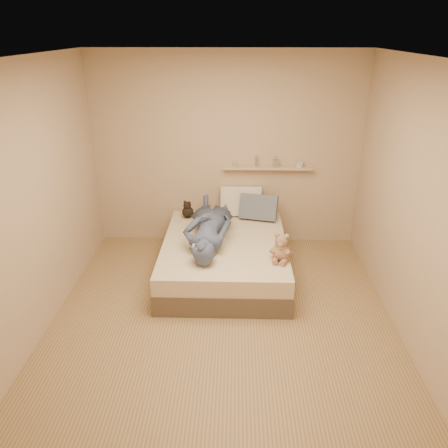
{
  "coord_description": "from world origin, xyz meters",
  "views": [
    {
      "loc": [
        0.13,
        -3.83,
        2.82
      ],
      "look_at": [
        0.0,
        0.65,
        0.8
      ],
      "focal_mm": 35.0,
      "sensor_mm": 36.0,
      "label": 1
    }
  ],
  "objects_px": {
    "game_console": "(200,248)",
    "wall_shelf": "(267,168)",
    "dark_plush": "(188,210)",
    "pillow_grey": "(259,207)",
    "bed": "(225,257)",
    "pillow_cream": "(241,201)",
    "person": "(209,225)",
    "teddy_bear": "(281,249)"
  },
  "relations": [
    {
      "from": "pillow_cream",
      "to": "person",
      "type": "xyz_separation_m",
      "value": [
        -0.39,
        -0.77,
        -0.02
      ]
    },
    {
      "from": "bed",
      "to": "wall_shelf",
      "type": "height_order",
      "value": "wall_shelf"
    },
    {
      "from": "pillow_grey",
      "to": "bed",
      "type": "bearing_deg",
      "value": -122.33
    },
    {
      "from": "game_console",
      "to": "person",
      "type": "distance_m",
      "value": 0.6
    },
    {
      "from": "bed",
      "to": "pillow_grey",
      "type": "xyz_separation_m",
      "value": [
        0.44,
        0.69,
        0.4
      ]
    },
    {
      "from": "teddy_bear",
      "to": "dark_plush",
      "type": "bearing_deg",
      "value": 134.77
    },
    {
      "from": "teddy_bear",
      "to": "pillow_cream",
      "type": "relative_size",
      "value": 0.61
    },
    {
      "from": "bed",
      "to": "dark_plush",
      "type": "relative_size",
      "value": 7.75
    },
    {
      "from": "bed",
      "to": "wall_shelf",
      "type": "bearing_deg",
      "value": 58.82
    },
    {
      "from": "pillow_cream",
      "to": "wall_shelf",
      "type": "distance_m",
      "value": 0.58
    },
    {
      "from": "wall_shelf",
      "to": "bed",
      "type": "bearing_deg",
      "value": -121.18
    },
    {
      "from": "bed",
      "to": "wall_shelf",
      "type": "relative_size",
      "value": 1.58
    },
    {
      "from": "bed",
      "to": "pillow_cream",
      "type": "xyz_separation_m",
      "value": [
        0.2,
        0.83,
        0.43
      ]
    },
    {
      "from": "dark_plush",
      "to": "game_console",
      "type": "bearing_deg",
      "value": -77.81
    },
    {
      "from": "bed",
      "to": "game_console",
      "type": "xyz_separation_m",
      "value": [
        -0.25,
        -0.54,
        0.4
      ]
    },
    {
      "from": "game_console",
      "to": "pillow_grey",
      "type": "relative_size",
      "value": 0.42
    },
    {
      "from": "bed",
      "to": "dark_plush",
      "type": "bearing_deg",
      "value": 126.83
    },
    {
      "from": "bed",
      "to": "person",
      "type": "relative_size",
      "value": 1.23
    },
    {
      "from": "person",
      "to": "dark_plush",
      "type": "bearing_deg",
      "value": -59.53
    },
    {
      "from": "pillow_cream",
      "to": "pillow_grey",
      "type": "distance_m",
      "value": 0.28
    },
    {
      "from": "dark_plush",
      "to": "pillow_grey",
      "type": "height_order",
      "value": "pillow_grey"
    },
    {
      "from": "bed",
      "to": "pillow_grey",
      "type": "bearing_deg",
      "value": 57.67
    },
    {
      "from": "dark_plush",
      "to": "teddy_bear",
      "type": "bearing_deg",
      "value": -45.23
    },
    {
      "from": "bed",
      "to": "dark_plush",
      "type": "xyz_separation_m",
      "value": [
        -0.52,
        0.7,
        0.33
      ]
    },
    {
      "from": "pillow_cream",
      "to": "pillow_grey",
      "type": "xyz_separation_m",
      "value": [
        0.24,
        -0.14,
        -0.03
      ]
    },
    {
      "from": "bed",
      "to": "game_console",
      "type": "relative_size",
      "value": 9.14
    },
    {
      "from": "bed",
      "to": "teddy_bear",
      "type": "relative_size",
      "value": 5.64
    },
    {
      "from": "dark_plush",
      "to": "pillow_cream",
      "type": "height_order",
      "value": "pillow_cream"
    },
    {
      "from": "pillow_grey",
      "to": "person",
      "type": "xyz_separation_m",
      "value": [
        -0.63,
        -0.63,
        0.01
      ]
    },
    {
      "from": "game_console",
      "to": "teddy_bear",
      "type": "bearing_deg",
      "value": 4.4
    },
    {
      "from": "dark_plush",
      "to": "pillow_grey",
      "type": "distance_m",
      "value": 0.96
    },
    {
      "from": "person",
      "to": "wall_shelf",
      "type": "xyz_separation_m",
      "value": [
        0.74,
        0.85,
        0.47
      ]
    },
    {
      "from": "pillow_cream",
      "to": "bed",
      "type": "bearing_deg",
      "value": -103.55
    },
    {
      "from": "game_console",
      "to": "wall_shelf",
      "type": "height_order",
      "value": "wall_shelf"
    },
    {
      "from": "person",
      "to": "bed",
      "type": "bearing_deg",
      "value": 166.75
    },
    {
      "from": "bed",
      "to": "pillow_cream",
      "type": "bearing_deg",
      "value": 76.45
    },
    {
      "from": "dark_plush",
      "to": "pillow_cream",
      "type": "relative_size",
      "value": 0.45
    },
    {
      "from": "wall_shelf",
      "to": "dark_plush",
      "type": "bearing_deg",
      "value": -168.8
    },
    {
      "from": "pillow_grey",
      "to": "wall_shelf",
      "type": "height_order",
      "value": "wall_shelf"
    },
    {
      "from": "game_console",
      "to": "pillow_grey",
      "type": "height_order",
      "value": "pillow_grey"
    },
    {
      "from": "bed",
      "to": "dark_plush",
      "type": "distance_m",
      "value": 0.93
    },
    {
      "from": "dark_plush",
      "to": "pillow_grey",
      "type": "relative_size",
      "value": 0.49
    }
  ]
}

